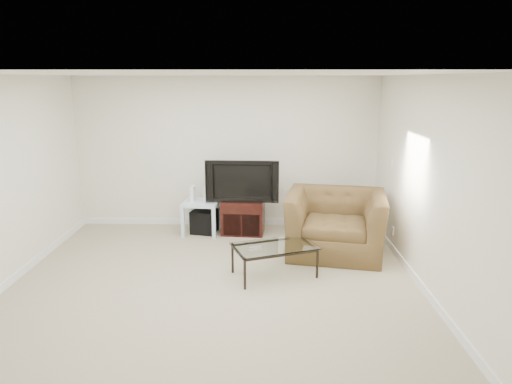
{
  "coord_description": "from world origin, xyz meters",
  "views": [
    {
      "loc": [
        0.58,
        -5.02,
        2.46
      ],
      "look_at": [
        0.5,
        1.2,
        0.9
      ],
      "focal_mm": 32.0,
      "sensor_mm": 36.0,
      "label": 1
    }
  ],
  "objects_px": {
    "television": "(243,180)",
    "coffee_table": "(274,261)",
    "side_table": "(202,217)",
    "recliner": "(336,213)",
    "subwoofer": "(204,221)",
    "tv_stand": "(243,216)"
  },
  "relations": [
    {
      "from": "subwoofer",
      "to": "tv_stand",
      "type": "bearing_deg",
      "value": -1.69
    },
    {
      "from": "recliner",
      "to": "tv_stand",
      "type": "bearing_deg",
      "value": 159.07
    },
    {
      "from": "tv_stand",
      "to": "coffee_table",
      "type": "distance_m",
      "value": 1.72
    },
    {
      "from": "side_table",
      "to": "recliner",
      "type": "height_order",
      "value": "recliner"
    },
    {
      "from": "tv_stand",
      "to": "side_table",
      "type": "xyz_separation_m",
      "value": [
        -0.67,
        0.0,
        -0.01
      ]
    },
    {
      "from": "subwoofer",
      "to": "recliner",
      "type": "xyz_separation_m",
      "value": [
        1.99,
        -0.86,
        0.41
      ]
    },
    {
      "from": "television",
      "to": "subwoofer",
      "type": "height_order",
      "value": "television"
    },
    {
      "from": "tv_stand",
      "to": "subwoofer",
      "type": "relative_size",
      "value": 1.81
    },
    {
      "from": "television",
      "to": "side_table",
      "type": "bearing_deg",
      "value": -179.69
    },
    {
      "from": "recliner",
      "to": "coffee_table",
      "type": "relative_size",
      "value": 1.32
    },
    {
      "from": "television",
      "to": "tv_stand",
      "type": "bearing_deg",
      "value": 87.69
    },
    {
      "from": "subwoofer",
      "to": "side_table",
      "type": "bearing_deg",
      "value": -151.92
    },
    {
      "from": "television",
      "to": "side_table",
      "type": "distance_m",
      "value": 0.92
    },
    {
      "from": "coffee_table",
      "to": "recliner",
      "type": "bearing_deg",
      "value": 42.38
    },
    {
      "from": "recliner",
      "to": "coffee_table",
      "type": "xyz_separation_m",
      "value": [
        -0.89,
        -0.81,
        -0.39
      ]
    },
    {
      "from": "television",
      "to": "recliner",
      "type": "distance_m",
      "value": 1.61
    },
    {
      "from": "side_table",
      "to": "coffee_table",
      "type": "height_order",
      "value": "side_table"
    },
    {
      "from": "side_table",
      "to": "coffee_table",
      "type": "xyz_separation_m",
      "value": [
        1.14,
        -1.65,
        -0.06
      ]
    },
    {
      "from": "subwoofer",
      "to": "recliner",
      "type": "bearing_deg",
      "value": -23.35
    },
    {
      "from": "television",
      "to": "coffee_table",
      "type": "distance_m",
      "value": 1.83
    },
    {
      "from": "subwoofer",
      "to": "recliner",
      "type": "distance_m",
      "value": 2.21
    },
    {
      "from": "tv_stand",
      "to": "subwoofer",
      "type": "xyz_separation_m",
      "value": [
        -0.64,
        0.02,
        -0.09
      ]
    }
  ]
}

